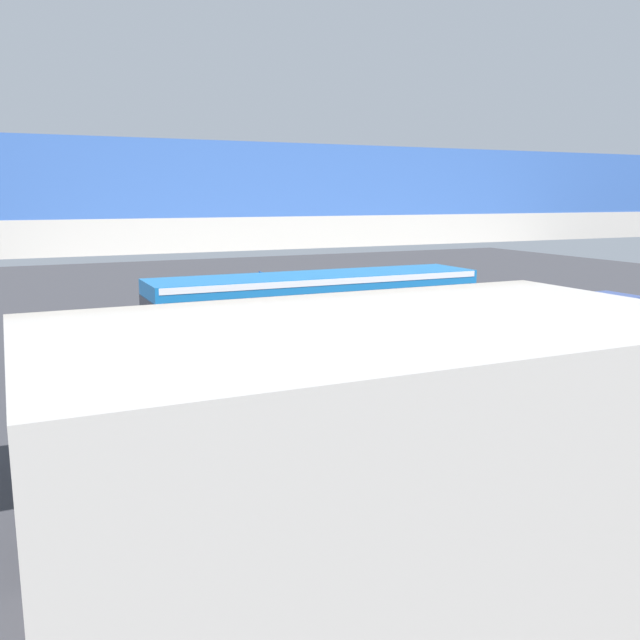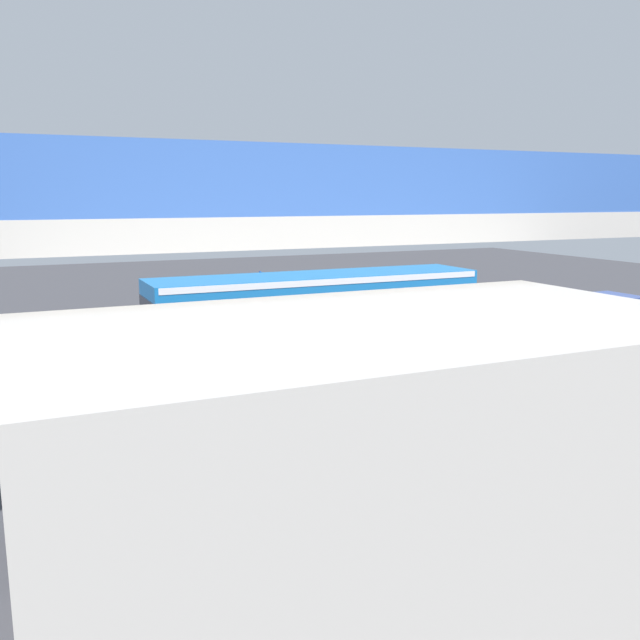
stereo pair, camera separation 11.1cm
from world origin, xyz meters
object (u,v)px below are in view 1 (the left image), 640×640
(bicycle_black, at_px, (198,397))
(bicycle_orange, at_px, (95,391))
(city_bus, at_px, (317,311))
(bicycle_green, at_px, (91,409))
(pedestrian, at_px, (450,343))
(parked_van, at_px, (579,320))
(traffic_sign, at_px, (262,295))

(bicycle_black, relative_size, bicycle_orange, 1.00)
(city_bus, relative_size, bicycle_green, 6.52)
(bicycle_orange, xyz_separation_m, pedestrian, (-11.38, 0.97, 0.51))
(city_bus, bearing_deg, bicycle_orange, 11.56)
(city_bus, distance_m, bicycle_green, 8.66)
(city_bus, distance_m, parked_van, 10.05)
(bicycle_orange, distance_m, traffic_sign, 9.46)
(city_bus, bearing_deg, bicycle_black, 33.11)
(parked_van, relative_size, bicycle_black, 2.71)
(city_bus, xyz_separation_m, traffic_sign, (0.39, -4.39, 0.01))
(parked_van, relative_size, pedestrian, 2.68)
(parked_van, height_order, bicycle_orange, parked_van)
(bicycle_black, xyz_separation_m, bicycle_orange, (2.47, -1.79, 0.00))
(parked_van, distance_m, traffic_sign, 12.18)
(bicycle_green, bearing_deg, parked_van, -177.09)
(bicycle_orange, height_order, traffic_sign, traffic_sign)
(bicycle_green, distance_m, pedestrian, 11.71)
(parked_van, xyz_separation_m, pedestrian, (5.97, 0.20, -0.30))
(bicycle_orange, relative_size, bicycle_green, 1.00)
(bicycle_black, relative_size, traffic_sign, 0.63)
(bicycle_orange, xyz_separation_m, traffic_sign, (-7.21, -5.94, 1.52))
(city_bus, bearing_deg, pedestrian, 146.28)
(bicycle_black, distance_m, bicycle_orange, 3.05)
(bicycle_black, bearing_deg, bicycle_green, -2.45)
(pedestrian, bearing_deg, parked_van, -178.08)
(pedestrian, bearing_deg, traffic_sign, -58.92)
(bicycle_black, bearing_deg, city_bus, -146.89)
(bicycle_green, relative_size, pedestrian, 0.99)
(bicycle_black, height_order, traffic_sign, traffic_sign)
(traffic_sign, bearing_deg, bicycle_black, 58.51)
(bicycle_green, bearing_deg, pedestrian, -176.59)
(bicycle_green, distance_m, traffic_sign, 10.80)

